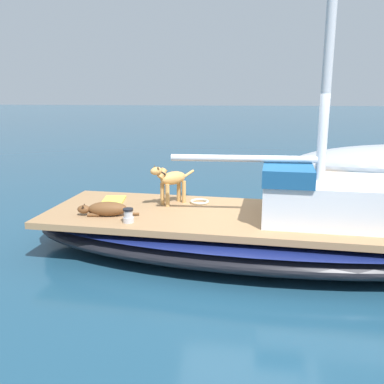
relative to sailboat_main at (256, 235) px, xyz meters
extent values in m
plane|color=navy|center=(0.00, 0.00, -0.34)|extent=(120.00, 120.00, 0.00)
ellipsoid|color=black|center=(0.00, 0.00, -0.06)|extent=(3.22, 7.42, 0.56)
ellipsoid|color=navy|center=(0.00, 0.00, 0.12)|extent=(3.24, 7.45, 0.08)
cube|color=#A37A51|center=(0.00, 0.00, 0.27)|extent=(2.71, 6.80, 0.10)
cylinder|color=silver|center=(0.09, -0.20, 1.22)|extent=(0.10, 2.20, 0.10)
cube|color=silver|center=(0.12, 1.19, 0.62)|extent=(1.62, 2.33, 0.60)
cube|color=navy|center=(0.12, 0.42, 1.04)|extent=(1.39, 0.83, 0.24)
ellipsoid|color=tan|center=(-0.57, -1.37, 0.77)|extent=(0.53, 0.51, 0.22)
cylinder|color=tan|center=(-0.39, -1.44, 0.51)|extent=(0.07, 0.07, 0.38)
cylinder|color=tan|center=(-0.48, -1.54, 0.51)|extent=(0.07, 0.07, 0.38)
cylinder|color=tan|center=(-0.66, -1.20, 0.51)|extent=(0.07, 0.07, 0.38)
cylinder|color=tan|center=(-0.75, -1.30, 0.51)|extent=(0.07, 0.07, 0.38)
cylinder|color=tan|center=(-0.39, -1.53, 0.88)|extent=(0.21, 0.21, 0.19)
ellipsoid|color=tan|center=(-0.30, -1.61, 0.94)|extent=(0.25, 0.24, 0.13)
cone|color=#45331C|center=(-0.27, -1.57, 1.00)|extent=(0.05, 0.05, 0.06)
cone|color=#45331C|center=(-0.33, -1.64, 1.00)|extent=(0.05, 0.05, 0.06)
torus|color=black|center=(-0.39, -1.53, 0.88)|extent=(0.18, 0.18, 0.10)
cylinder|color=tan|center=(-0.83, -1.13, 0.80)|extent=(0.19, 0.18, 0.12)
ellipsoid|color=brown|center=(0.22, -2.28, 0.43)|extent=(0.31, 0.62, 0.22)
ellipsoid|color=brown|center=(0.25, -2.65, 0.42)|extent=(0.15, 0.21, 0.13)
cone|color=black|center=(0.30, -2.64, 0.48)|extent=(0.05, 0.05, 0.05)
cone|color=black|center=(0.21, -2.65, 0.48)|extent=(0.05, 0.05, 0.05)
cylinder|color=brown|center=(0.30, -2.48, 0.35)|extent=(0.07, 0.18, 0.06)
cylinder|color=brown|center=(0.18, -2.49, 0.35)|extent=(0.07, 0.18, 0.06)
cylinder|color=brown|center=(0.19, -1.89, 0.35)|extent=(0.05, 0.18, 0.04)
cylinder|color=#B7B7BC|center=(0.53, -1.89, 0.36)|extent=(0.16, 0.16, 0.08)
cylinder|color=#B7B7BC|center=(0.53, -1.89, 0.45)|extent=(0.13, 0.13, 0.10)
cylinder|color=black|center=(0.53, -1.89, 0.52)|extent=(0.15, 0.15, 0.03)
torus|color=beige|center=(-0.66, -0.93, 0.35)|extent=(0.32, 0.32, 0.04)
cube|color=#D8D14C|center=(-0.64, -2.43, 0.34)|extent=(0.59, 0.41, 0.03)
cube|color=navy|center=(-5.56, 3.37, 0.33)|extent=(1.26, 2.00, 0.36)
sphere|color=yellow|center=(-3.76, 2.28, -0.12)|extent=(0.44, 0.44, 0.44)
camera|label=1|loc=(6.40, -0.40, 2.24)|focal=40.08mm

